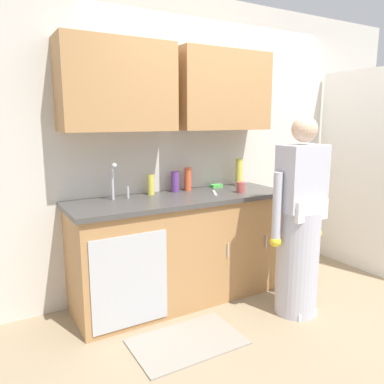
# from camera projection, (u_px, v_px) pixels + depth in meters

# --- Properties ---
(ground_plane) EXTENTS (9.00, 9.00, 0.00)m
(ground_plane) POSITION_uv_depth(u_px,v_px,m) (281.00, 315.00, 3.12)
(ground_plane) COLOR #998466
(kitchen_wall_with_uppers) EXTENTS (4.80, 0.44, 2.70)m
(kitchen_wall_with_uppers) POSITION_uv_depth(u_px,v_px,m) (204.00, 132.00, 3.62)
(kitchen_wall_with_uppers) COLOR beige
(kitchen_wall_with_uppers) RESTS_ON ground
(closet_door_panel) EXTENTS (0.04, 1.10, 2.10)m
(closet_door_panel) POSITION_uv_depth(u_px,v_px,m) (361.00, 172.00, 3.98)
(closet_door_panel) COLOR silver
(closet_door_panel) RESTS_ON ground
(counter_cabinet) EXTENTS (1.90, 0.62, 0.90)m
(counter_cabinet) POSITION_uv_depth(u_px,v_px,m) (181.00, 250.00, 3.36)
(counter_cabinet) COLOR #B27F4C
(counter_cabinet) RESTS_ON ground
(countertop) EXTENTS (1.96, 0.66, 0.04)m
(countertop) POSITION_uv_depth(u_px,v_px,m) (181.00, 198.00, 3.28)
(countertop) COLOR #474442
(countertop) RESTS_ON counter_cabinet
(sink) EXTENTS (0.50, 0.36, 0.35)m
(sink) POSITION_uv_depth(u_px,v_px,m) (124.00, 204.00, 3.02)
(sink) COLOR #B7BABF
(sink) RESTS_ON counter_cabinet
(person_at_sink) EXTENTS (0.55, 0.34, 1.62)m
(person_at_sink) POSITION_uv_depth(u_px,v_px,m) (299.00, 233.00, 3.06)
(person_at_sink) COLOR white
(person_at_sink) RESTS_ON ground
(floor_mat) EXTENTS (0.80, 0.50, 0.01)m
(floor_mat) POSITION_uv_depth(u_px,v_px,m) (187.00, 342.00, 2.74)
(floor_mat) COLOR gray
(floor_mat) RESTS_ON ground
(bottle_dish_liquid) EXTENTS (0.07, 0.07, 0.27)m
(bottle_dish_liquid) POSITION_uv_depth(u_px,v_px,m) (239.00, 172.00, 3.76)
(bottle_dish_liquid) COLOR #D8D14C
(bottle_dish_liquid) RESTS_ON countertop
(bottle_water_tall) EXTENTS (0.07, 0.07, 0.21)m
(bottle_water_tall) POSITION_uv_depth(u_px,v_px,m) (188.00, 179.00, 3.52)
(bottle_water_tall) COLOR #E05933
(bottle_water_tall) RESTS_ON countertop
(bottle_cleaner_spray) EXTENTS (0.06, 0.06, 0.18)m
(bottle_cleaner_spray) POSITION_uv_depth(u_px,v_px,m) (151.00, 185.00, 3.32)
(bottle_cleaner_spray) COLOR #D8D14C
(bottle_cleaner_spray) RESTS_ON countertop
(bottle_soap) EXTENTS (0.07, 0.07, 0.19)m
(bottle_soap) POSITION_uv_depth(u_px,v_px,m) (175.00, 182.00, 3.46)
(bottle_soap) COLOR #66388C
(bottle_soap) RESTS_ON countertop
(cup_by_sink) EXTENTS (0.08, 0.08, 0.10)m
(cup_by_sink) POSITION_uv_depth(u_px,v_px,m) (240.00, 187.00, 3.43)
(cup_by_sink) COLOR #B24C47
(cup_by_sink) RESTS_ON countertop
(knife_on_counter) EXTENTS (0.13, 0.22, 0.01)m
(knife_on_counter) POSITION_uv_depth(u_px,v_px,m) (215.00, 193.00, 3.41)
(knife_on_counter) COLOR silver
(knife_on_counter) RESTS_ON countertop
(sponge) EXTENTS (0.11, 0.07, 0.03)m
(sponge) POSITION_uv_depth(u_px,v_px,m) (216.00, 186.00, 3.70)
(sponge) COLOR #4CBF4C
(sponge) RESTS_ON countertop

